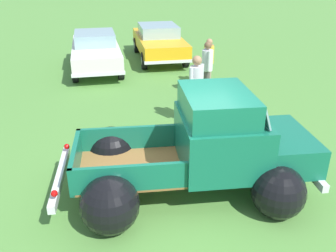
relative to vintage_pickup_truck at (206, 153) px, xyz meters
name	(u,v)px	position (x,y,z in m)	size (l,w,h in m)	color
ground_plane	(184,189)	(-0.38, 0.05, -0.76)	(80.00, 80.00, 0.00)	#548C3D
vintage_pickup_truck	(206,153)	(0.00, 0.00, 0.00)	(4.83, 3.25, 1.96)	black
show_car_0	(96,50)	(-1.21, 8.80, 0.02)	(2.04, 4.56, 1.43)	black
show_car_1	(159,41)	(1.55, 9.81, 0.03)	(2.22, 4.69, 1.43)	black
spectator_0	(209,59)	(2.28, 5.80, 0.15)	(0.48, 0.48, 1.60)	gray
spectator_1	(207,66)	(1.84, 4.80, 0.23)	(0.38, 0.54, 1.73)	#4C4742
spectator_2	(196,86)	(0.80, 2.84, 0.30)	(0.50, 0.47, 1.83)	gray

